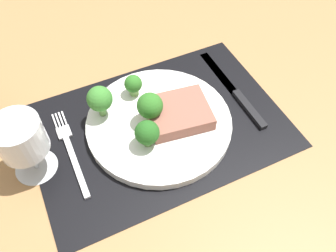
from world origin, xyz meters
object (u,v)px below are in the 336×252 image
at_px(steak, 178,113).
at_px(knife, 237,94).
at_px(plate, 159,123).
at_px(wine_glass, 21,140).
at_px(fork, 71,151).

relative_size(steak, knife, 0.48).
bearing_deg(plate, wine_glass, 177.66).
bearing_deg(knife, steak, -174.77).
bearing_deg(steak, knife, 5.92).
distance_m(plate, knife, 0.17).
bearing_deg(fork, wine_glass, -175.49).
xyz_separation_m(fork, wine_glass, (-0.06, -0.01, 0.07)).
xyz_separation_m(steak, fork, (-0.20, 0.02, -0.03)).
bearing_deg(knife, wine_glass, 178.75).
relative_size(steak, fork, 0.57).
bearing_deg(wine_glass, fork, 4.74).
bearing_deg(plate, steak, -14.65).
distance_m(plate, wine_glass, 0.23).
bearing_deg(plate, fork, 175.00).
distance_m(steak, knife, 0.14).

